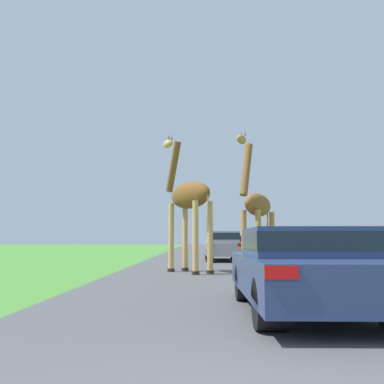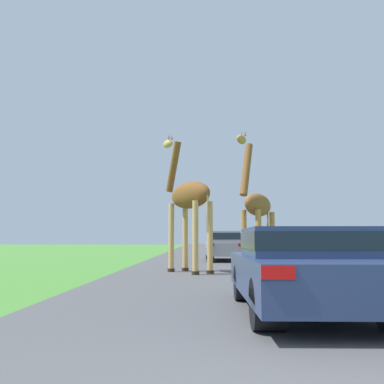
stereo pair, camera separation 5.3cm
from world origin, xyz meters
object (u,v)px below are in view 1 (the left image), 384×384
giraffe_near_road (188,201)px  giraffe_companion (257,209)px  car_lead_maroon (308,266)px  car_queue_left (223,245)px  car_queue_right (244,244)px

giraffe_near_road → giraffe_companion: giraffe_near_road is taller
giraffe_near_road → car_lead_maroon: size_ratio=1.21×
giraffe_near_road → car_queue_left: giraffe_near_road is taller
giraffe_companion → car_lead_maroon: size_ratio=1.14×
giraffe_companion → giraffe_near_road: bearing=39.1°
giraffe_near_road → car_lead_maroon: giraffe_near_road is taller
giraffe_near_road → giraffe_companion: 2.45m
giraffe_companion → car_queue_left: size_ratio=0.98×
giraffe_companion → car_queue_right: size_ratio=1.02×
car_queue_right → car_queue_left: (-2.13, -9.30, 0.07)m
giraffe_companion → car_queue_right: bearing=-66.5°
car_lead_maroon → giraffe_near_road: bearing=105.3°
car_lead_maroon → car_queue_right: size_ratio=0.90×
car_queue_left → car_lead_maroon: bearing=-88.4°
giraffe_near_road → giraffe_companion: size_ratio=1.06×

